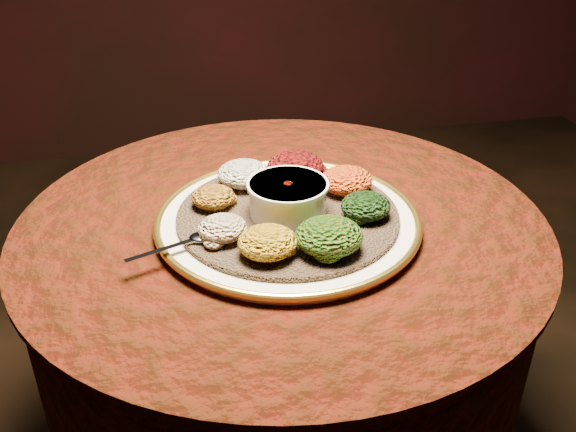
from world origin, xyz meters
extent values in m
cylinder|color=black|center=(0.00, 0.00, 0.34)|extent=(0.12, 0.12, 0.68)
cylinder|color=black|center=(0.00, 0.00, 0.70)|extent=(0.80, 0.80, 0.04)
cylinder|color=#380D04|center=(0.00, 0.00, 0.56)|extent=(0.93, 0.93, 0.34)
cylinder|color=#380D04|center=(0.00, 0.00, 0.73)|extent=(0.96, 0.96, 0.01)
cylinder|color=white|center=(0.00, -0.03, 0.74)|extent=(0.48, 0.48, 0.02)
torus|color=gold|center=(0.00, -0.03, 0.75)|extent=(0.47, 0.47, 0.01)
cylinder|color=brown|center=(0.00, -0.03, 0.76)|extent=(0.47, 0.47, 0.01)
cylinder|color=silver|center=(0.00, -0.03, 0.79)|extent=(0.13, 0.13, 0.06)
cylinder|color=silver|center=(0.00, -0.03, 0.82)|extent=(0.14, 0.14, 0.01)
cylinder|color=#500A04|center=(0.00, -0.03, 0.81)|extent=(0.11, 0.11, 0.01)
ellipsoid|color=silver|center=(-0.15, -0.09, 0.77)|extent=(0.05, 0.03, 0.01)
cube|color=silver|center=(-0.22, -0.11, 0.77)|extent=(0.12, 0.05, 0.00)
ellipsoid|color=white|center=(-0.06, 0.09, 0.79)|extent=(0.10, 0.09, 0.05)
ellipsoid|color=black|center=(0.05, 0.10, 0.79)|extent=(0.11, 0.10, 0.05)
ellipsoid|color=#B0820E|center=(0.13, 0.03, 0.79)|extent=(0.10, 0.09, 0.05)
ellipsoid|color=black|center=(0.13, -0.07, 0.78)|extent=(0.09, 0.08, 0.04)
ellipsoid|color=#AA430A|center=(0.04, -0.16, 0.79)|extent=(0.11, 0.10, 0.05)
ellipsoid|color=#BE8610|center=(-0.05, -0.15, 0.78)|extent=(0.09, 0.09, 0.05)
ellipsoid|color=#720608|center=(-0.12, -0.09, 0.78)|extent=(0.08, 0.08, 0.04)
ellipsoid|color=#A46913|center=(-0.12, 0.02, 0.78)|extent=(0.08, 0.07, 0.04)
camera|label=1|loc=(-0.20, -0.98, 1.33)|focal=40.00mm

